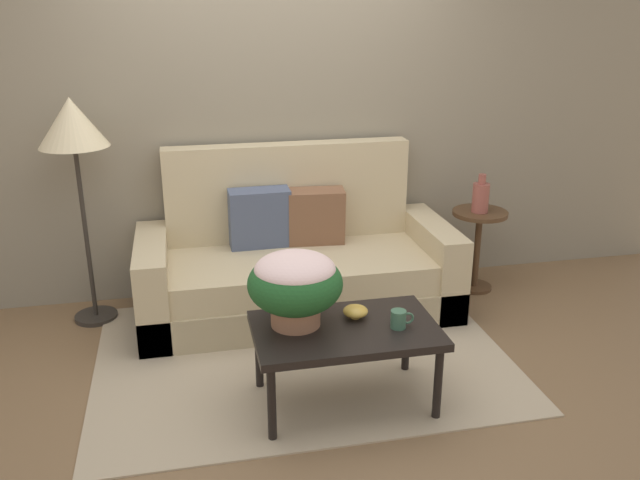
# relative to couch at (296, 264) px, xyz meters

# --- Properties ---
(ground_plane) EXTENTS (14.00, 14.00, 0.00)m
(ground_plane) POSITION_rel_couch_xyz_m (-0.09, -0.79, -0.33)
(ground_plane) COLOR brown
(wall_back) EXTENTS (6.40, 0.12, 3.00)m
(wall_back) POSITION_rel_couch_xyz_m (-0.09, 0.47, 1.17)
(wall_back) COLOR gray
(wall_back) RESTS_ON ground
(area_rug) EXTENTS (2.44, 1.81, 0.01)m
(area_rug) POSITION_rel_couch_xyz_m (-0.09, -0.68, -0.32)
(area_rug) COLOR tan
(area_rug) RESTS_ON ground
(couch) EXTENTS (2.12, 0.91, 1.11)m
(couch) POSITION_rel_couch_xyz_m (0.00, 0.00, 0.00)
(couch) COLOR tan
(couch) RESTS_ON ground
(coffee_table) EXTENTS (0.96, 0.59, 0.45)m
(coffee_table) POSITION_rel_couch_xyz_m (0.04, -1.21, 0.08)
(coffee_table) COLOR black
(coffee_table) RESTS_ON ground
(side_table) EXTENTS (0.40, 0.40, 0.61)m
(side_table) POSITION_rel_couch_xyz_m (1.37, 0.04, 0.09)
(side_table) COLOR #4C331E
(side_table) RESTS_ON ground
(floor_lamp) EXTENTS (0.43, 0.43, 1.49)m
(floor_lamp) POSITION_rel_couch_xyz_m (-1.36, 0.12, 0.95)
(floor_lamp) COLOR #2D2823
(floor_lamp) RESTS_ON ground
(potted_plant) EXTENTS (0.49, 0.49, 0.39)m
(potted_plant) POSITION_rel_couch_xyz_m (-0.20, -1.13, 0.36)
(potted_plant) COLOR #A36B4C
(potted_plant) RESTS_ON coffee_table
(coffee_mug) EXTENTS (0.13, 0.08, 0.10)m
(coffee_mug) POSITION_rel_couch_xyz_m (0.31, -1.28, 0.17)
(coffee_mug) COLOR #3D664C
(coffee_mug) RESTS_ON coffee_table
(snack_bowl) EXTENTS (0.13, 0.13, 0.07)m
(snack_bowl) POSITION_rel_couch_xyz_m (0.12, -1.12, 0.16)
(snack_bowl) COLOR gold
(snack_bowl) RESTS_ON coffee_table
(table_vase) EXTENTS (0.12, 0.12, 0.28)m
(table_vase) POSITION_rel_couch_xyz_m (1.35, 0.03, 0.39)
(table_vase) COLOR #934C42
(table_vase) RESTS_ON side_table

